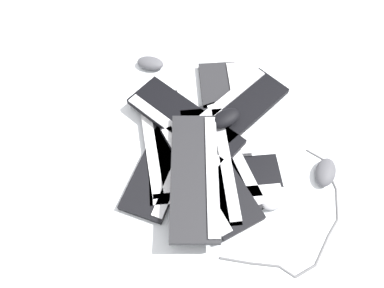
% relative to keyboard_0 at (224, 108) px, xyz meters
% --- Properties ---
extents(ground_plane, '(3.20, 3.20, 0.00)m').
position_rel_keyboard_0_xyz_m(ground_plane, '(-0.16, 0.08, -0.01)').
color(ground_plane, silver).
extents(keyboard_0, '(0.46, 0.30, 0.03)m').
position_rel_keyboard_0_xyz_m(keyboard_0, '(0.00, 0.00, 0.00)').
color(keyboard_0, '#232326').
rests_on(keyboard_0, ground).
extents(keyboard_1, '(0.46, 0.34, 0.03)m').
position_rel_keyboard_0_xyz_m(keyboard_1, '(-0.21, 0.16, 0.00)').
color(keyboard_1, black).
rests_on(keyboard_1, ground).
extents(keyboard_2, '(0.45, 0.17, 0.03)m').
position_rel_keyboard_0_xyz_m(keyboard_2, '(-0.27, 0.14, 0.00)').
color(keyboard_2, black).
rests_on(keyboard_2, ground).
extents(keyboard_3, '(0.31, 0.46, 0.03)m').
position_rel_keyboard_0_xyz_m(keyboard_3, '(-0.30, -0.05, 0.00)').
color(keyboard_3, black).
rests_on(keyboard_3, ground).
extents(keyboard_4, '(0.44, 0.39, 0.03)m').
position_rel_keyboard_0_xyz_m(keyboard_4, '(-0.21, -0.04, 0.00)').
color(keyboard_4, black).
rests_on(keyboard_4, ground).
extents(keyboard_5, '(0.46, 0.34, 0.03)m').
position_rel_keyboard_0_xyz_m(keyboard_5, '(-0.03, -0.05, 0.03)').
color(keyboard_5, black).
rests_on(keyboard_5, keyboard_0).
extents(keyboard_6, '(0.46, 0.31, 0.03)m').
position_rel_keyboard_0_xyz_m(keyboard_6, '(-0.26, -0.02, 0.03)').
color(keyboard_6, black).
rests_on(keyboard_6, keyboard_3).
extents(keyboard_7, '(0.42, 0.42, 0.03)m').
position_rel_keyboard_0_xyz_m(keyboard_7, '(-0.29, -0.02, 0.03)').
color(keyboard_7, black).
rests_on(keyboard_7, keyboard_4).
extents(keyboard_8, '(0.46, 0.28, 0.03)m').
position_rel_keyboard_0_xyz_m(keyboard_8, '(-0.32, 0.01, 0.06)').
color(keyboard_8, '#232326').
rests_on(keyboard_8, keyboard_6).
extents(keyboard_9, '(0.31, 0.46, 0.03)m').
position_rel_keyboard_0_xyz_m(keyboard_9, '(-0.12, 0.12, 0.03)').
color(keyboard_9, black).
rests_on(keyboard_9, keyboard_1).
extents(mouse_0, '(0.13, 0.12, 0.04)m').
position_rel_keyboard_0_xyz_m(mouse_0, '(-0.30, -0.25, 0.01)').
color(mouse_0, '#B7B7BC').
rests_on(mouse_0, ground).
extents(mouse_1, '(0.12, 0.10, 0.04)m').
position_rel_keyboard_0_xyz_m(mouse_1, '(0.08, -0.12, 0.01)').
color(mouse_1, '#4C4C51').
rests_on(mouse_1, ground).
extents(mouse_2, '(0.13, 0.12, 0.04)m').
position_rel_keyboard_0_xyz_m(mouse_2, '(-0.09, -0.03, 0.07)').
color(mouse_2, black).
rests_on(mouse_2, keyboard_5).
extents(mouse_3, '(0.07, 0.11, 0.04)m').
position_rel_keyboard_0_xyz_m(mouse_3, '(0.12, 0.34, 0.01)').
color(mouse_3, '#4C4C51').
rests_on(mouse_3, ground).
extents(mouse_4, '(0.12, 0.08, 0.04)m').
position_rel_keyboard_0_xyz_m(mouse_4, '(-0.16, -0.40, 0.01)').
color(mouse_4, '#4C4C51').
rests_on(mouse_4, ground).
extents(cable_0, '(0.46, 0.34, 0.01)m').
position_rel_keyboard_0_xyz_m(cable_0, '(-0.36, -0.36, -0.01)').
color(cable_0, '#59595B').
rests_on(cable_0, ground).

